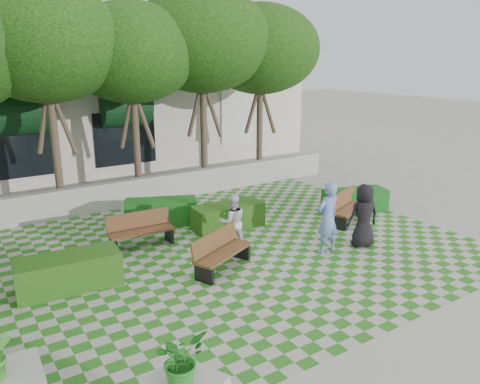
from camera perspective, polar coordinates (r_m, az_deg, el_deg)
ground at (r=11.53m, az=2.04°, el=-8.84°), size 90.00×90.00×0.00m
lawn at (r=12.29m, az=-0.67°, el=-7.16°), size 12.00×12.00×0.00m
sidewalk_south at (r=8.67m, az=21.40°, el=-19.34°), size 16.00×2.00×0.01m
retaining_wall at (r=16.51m, az=-10.46°, el=0.39°), size 15.00×0.36×0.90m
bench_east at (r=14.62m, az=13.03°, el=-1.84°), size 1.87×1.17×0.93m
bench_mid at (r=11.14m, az=-2.33°, el=-7.31°), size 1.82×1.24×0.91m
bench_west at (r=12.73m, az=-12.01°, el=-4.59°), size 1.75×0.67×0.90m
hedge_east at (r=15.71m, az=13.82°, el=-0.98°), size 2.20×1.38×0.72m
hedge_midright at (r=13.76m, az=-1.47°, el=-2.95°), size 2.12×0.94×0.73m
hedge_midleft at (r=14.30m, az=-9.60°, el=-2.39°), size 2.28×1.62×0.74m
hedge_west at (r=10.94m, az=-20.14°, el=-9.17°), size 2.23×1.05×0.76m
person_blue at (r=12.09m, az=10.63°, el=-3.11°), size 0.70×0.48×1.87m
person_dark at (r=12.73m, az=14.84°, el=-2.79°), size 0.96×0.77×1.70m
person_white at (r=12.19m, az=-0.91°, el=-3.67°), size 0.85×0.75×1.47m
tree_row at (r=15.05m, az=-17.84°, el=16.63°), size 17.70×13.40×7.41m
building at (r=23.76m, az=-16.23°, el=9.91°), size 18.00×8.92×5.15m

